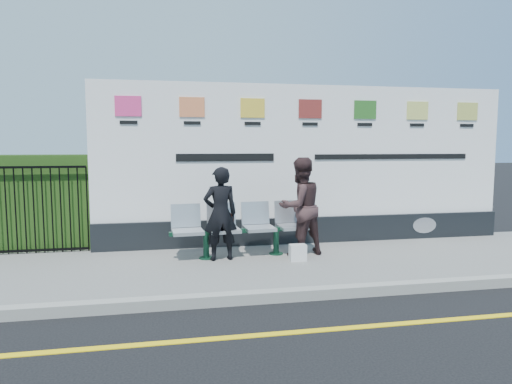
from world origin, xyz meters
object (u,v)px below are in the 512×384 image
bench (242,242)px  woman_left (220,214)px  woman_right (300,207)px  billboard (308,175)px

bench → woman_left: size_ratio=1.51×
woman_right → bench: bearing=-26.0°
billboard → woman_left: 2.18m
billboard → woman_right: 1.19m
woman_left → woman_right: (1.37, 0.07, 0.07)m
billboard → bench: bearing=-147.8°
bench → woman_right: size_ratio=1.38×
woman_left → bench: bearing=-163.2°
billboard → woman_right: (-0.45, -1.00, -0.46)m
woman_right → woman_left: bearing=-17.7°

